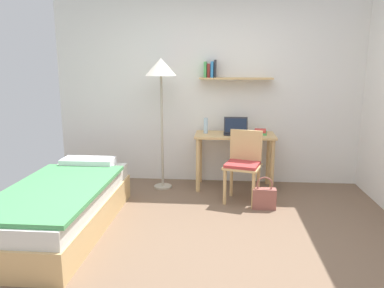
% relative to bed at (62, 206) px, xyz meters
% --- Properties ---
extents(ground_plane, '(5.28, 5.28, 0.00)m').
position_rel_bed_xyz_m(ground_plane, '(1.47, -0.25, -0.24)').
color(ground_plane, brown).
extents(wall_back, '(4.40, 0.27, 2.60)m').
position_rel_bed_xyz_m(wall_back, '(1.47, 1.77, 1.06)').
color(wall_back, white).
rests_on(wall_back, ground_plane).
extents(bed, '(0.90, 2.03, 0.54)m').
position_rel_bed_xyz_m(bed, '(0.00, 0.00, 0.00)').
color(bed, tan).
rests_on(bed, ground_plane).
extents(desk, '(1.05, 0.51, 0.74)m').
position_rel_bed_xyz_m(desk, '(1.76, 1.45, 0.35)').
color(desk, tan).
rests_on(desk, ground_plane).
extents(desk_chair, '(0.50, 0.48, 0.86)m').
position_rel_bed_xyz_m(desk_chair, '(1.86, 0.97, 0.25)').
color(desk_chair, tan).
rests_on(desk_chair, ground_plane).
extents(standing_lamp, '(0.41, 0.41, 1.72)m').
position_rel_bed_xyz_m(standing_lamp, '(0.80, 1.37, 1.28)').
color(standing_lamp, '#B2A893').
rests_on(standing_lamp, ground_plane).
extents(laptop, '(0.32, 0.24, 0.22)m').
position_rel_bed_xyz_m(laptop, '(1.77, 1.47, 0.56)').
color(laptop, black).
rests_on(laptop, desk).
extents(water_bottle, '(0.06, 0.06, 0.21)m').
position_rel_bed_xyz_m(water_bottle, '(1.38, 1.48, 0.60)').
color(water_bottle, silver).
rests_on(water_bottle, desk).
extents(book_stack, '(0.19, 0.24, 0.06)m').
position_rel_bed_xyz_m(book_stack, '(2.10, 1.48, 0.53)').
color(book_stack, '#4CA856').
rests_on(book_stack, desk).
extents(handbag, '(0.27, 0.11, 0.39)m').
position_rel_bed_xyz_m(handbag, '(2.09, 0.71, -0.11)').
color(handbag, '#99564C').
rests_on(handbag, ground_plane).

